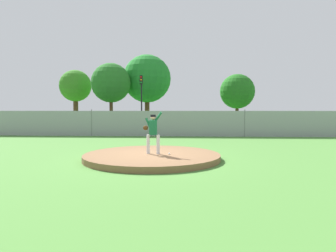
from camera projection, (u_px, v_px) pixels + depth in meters
The scene contains 16 objects.
ground_plane at pixel (163, 142), 17.62m from camera, with size 80.00×80.00×0.00m, color #4C8438.
asphalt_strip at pixel (170, 132), 26.09m from camera, with size 44.00×7.00×0.01m, color #2B2B2D.
pitchers_mound at pixel (152, 157), 11.63m from camera, with size 5.35×5.35×0.22m, color brown.
pitcher_youth at pixel (153, 130), 11.52m from camera, with size 0.77×0.32×1.66m.
baseball at pixel (169, 154), 11.40m from camera, with size 0.07×0.07×0.07m, color white.
chainlink_fence at pixel (167, 124), 21.55m from camera, with size 28.09×0.07×1.96m.
parked_car_burgundy at pixel (242, 123), 25.89m from camera, with size 2.01×4.43×1.61m.
parked_car_slate at pixel (161, 123), 26.25m from camera, with size 2.13×4.44×1.57m.
parked_car_silver at pixel (58, 122), 27.01m from camera, with size 2.02×4.14×1.69m.
parked_car_charcoal at pixel (302, 123), 25.26m from camera, with size 1.89×4.66×1.63m.
traffic_cone_orange at pixel (82, 129), 26.33m from camera, with size 0.40×0.40×0.55m.
traffic_light_near at pixel (141, 93), 29.93m from camera, with size 0.28×0.46×5.39m.
tree_bushy_near at pixel (75, 86), 36.70m from camera, with size 3.92×3.92×6.86m.
tree_broad_left at pixel (111, 83), 33.47m from camera, with size 4.47×4.47×7.21m.
tree_slender_far at pixel (147, 79), 36.33m from camera, with size 5.87×5.87×8.67m.
tree_broad_right at pixel (237, 92), 34.95m from camera, with size 4.09×4.09×6.14m.
Camera 1 is at (1.27, -11.49, 1.97)m, focal length 31.58 mm.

